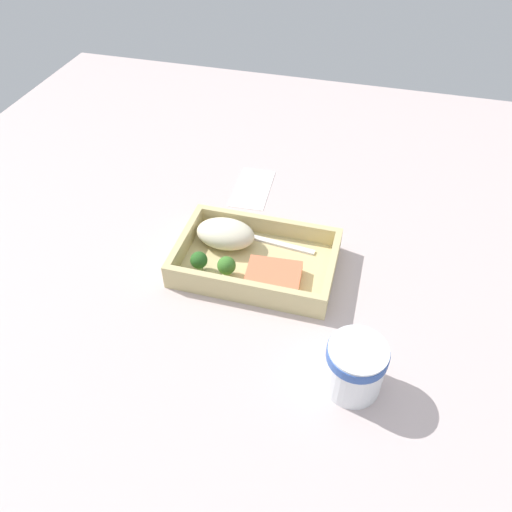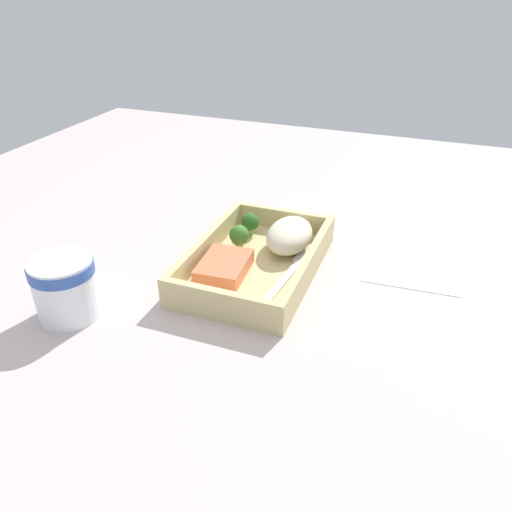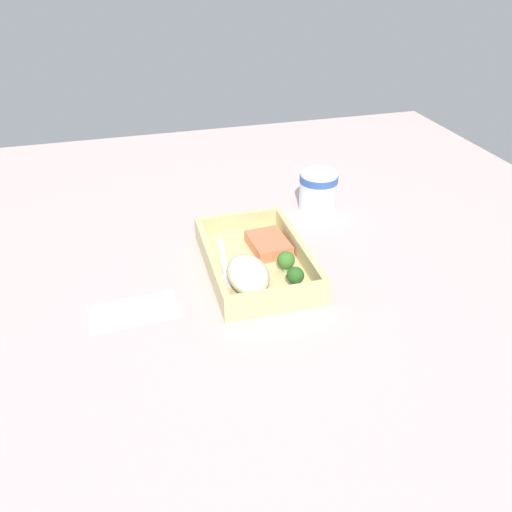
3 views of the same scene
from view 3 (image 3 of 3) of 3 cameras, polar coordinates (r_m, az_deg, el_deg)
ground_plane at (r=93.57cm, az=0.00°, el=-1.90°), size 160.00×160.00×2.00cm
takeout_tray at (r=92.67cm, az=0.00°, el=-1.09°), size 27.87×18.02×1.20cm
tray_rim at (r=91.37cm, az=0.00°, el=0.14°), size 27.87×18.02×3.52cm
salmon_fillet at (r=95.87cm, az=1.42°, el=1.39°), size 9.70×7.41×2.24cm
mashed_potatoes at (r=84.96cm, az=-0.93°, el=-2.14°), size 10.82×7.10×4.85cm
broccoli_floret_1 at (r=89.02cm, az=3.46°, el=-0.52°), size 3.21×3.21×3.97cm
broccoli_floret_2 at (r=85.14cm, az=4.52°, el=-2.29°), size 3.02×3.02×3.90cm
fork at (r=91.70cm, az=-3.61°, el=-0.95°), size 15.89×3.28×0.44cm
paper_cup at (r=112.45cm, az=7.11°, el=7.59°), size 8.48×8.48×8.61cm
receipt_slip at (r=85.13cm, az=-13.79°, el=-6.13°), size 8.07×14.67×0.24cm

